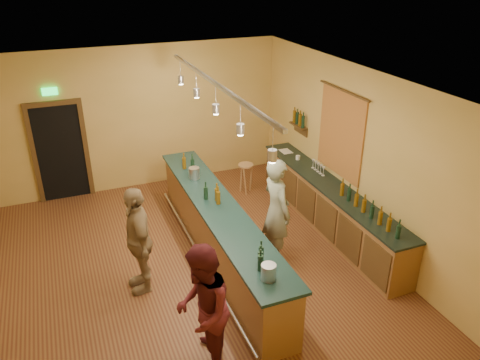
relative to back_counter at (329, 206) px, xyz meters
name	(u,v)px	position (x,y,z in m)	size (l,w,h in m)	color
floor	(185,266)	(-2.97, -0.18, -0.49)	(7.00, 7.00, 0.00)	#592A19
ceiling	(173,83)	(-2.97, -0.18, 2.71)	(6.50, 7.00, 0.02)	silver
wall_back	(138,119)	(-2.97, 3.32, 1.11)	(6.50, 0.02, 3.20)	#B79944
wall_front	(276,331)	(-2.97, -3.68, 1.11)	(6.50, 0.02, 3.20)	#B79944
wall_right	(352,154)	(0.28, -0.18, 1.11)	(0.02, 7.00, 3.20)	#B79944
doorway	(60,150)	(-4.67, 3.30, 0.64)	(1.15, 0.09, 2.48)	black
tapestry	(341,134)	(0.26, 0.22, 1.36)	(0.03, 1.40, 1.60)	#A83221
bottle_shelf	(299,120)	(0.20, 1.72, 1.18)	(0.17, 0.55, 0.54)	#453014
back_counter	(329,206)	(0.00, 0.00, 0.00)	(0.60, 4.55, 1.27)	brown
tasting_bar	(219,229)	(-2.33, -0.18, 0.12)	(0.73, 5.10, 1.38)	brown
pendant_track	(216,94)	(-2.33, -0.18, 2.50)	(0.11, 4.60, 0.50)	silver
bartender	(277,211)	(-1.40, -0.53, 0.46)	(0.69, 0.45, 1.90)	gray
customer_a	(203,311)	(-3.32, -2.38, 0.42)	(0.88, 0.69, 1.81)	#59191E
customer_b	(138,240)	(-3.75, -0.46, 0.41)	(1.05, 0.44, 1.79)	#997A51
bar_stool	(246,170)	(-0.91, 2.02, 0.06)	(0.34, 0.34, 0.69)	#A7744B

